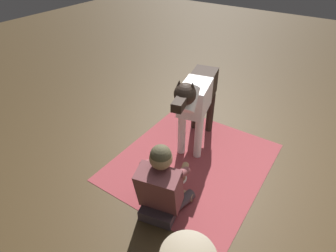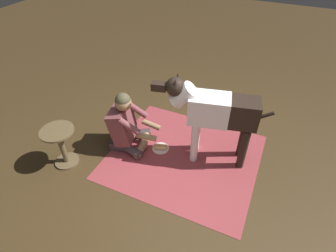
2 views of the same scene
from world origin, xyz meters
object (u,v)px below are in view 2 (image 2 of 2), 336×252
large_dog (214,112)px  round_side_table (61,144)px  person_sitting_on_floor (127,125)px  hot_dog_on_plate (161,147)px

large_dog → round_side_table: 1.89m
person_sitting_on_floor → round_side_table: (0.56, 0.62, -0.02)m
hot_dog_on_plate → large_dog: bearing=-167.2°
large_dog → round_side_table: (1.63, 0.86, -0.41)m
hot_dog_on_plate → round_side_table: bearing=35.5°
large_dog → hot_dog_on_plate: size_ratio=6.00×
large_dog → round_side_table: size_ratio=2.58×
person_sitting_on_floor → round_side_table: size_ratio=1.55×
hot_dog_on_plate → person_sitting_on_floor: bearing=12.8°
hot_dog_on_plate → round_side_table: (1.01, 0.72, 0.29)m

